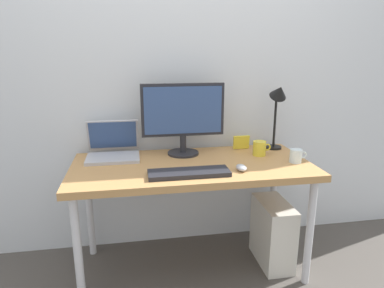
# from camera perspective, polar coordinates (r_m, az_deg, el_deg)

# --- Properties ---
(ground_plane) EXTENTS (6.00, 6.00, 0.00)m
(ground_plane) POSITION_cam_1_polar(r_m,az_deg,el_deg) (2.37, -0.00, -19.59)
(ground_plane) COLOR #4C4742
(back_wall) EXTENTS (4.40, 0.04, 2.60)m
(back_wall) POSITION_cam_1_polar(r_m,az_deg,el_deg) (2.33, -1.69, 13.95)
(back_wall) COLOR silver
(back_wall) RESTS_ON ground_plane
(desk) EXTENTS (1.41, 0.66, 0.70)m
(desk) POSITION_cam_1_polar(r_m,az_deg,el_deg) (2.07, -0.00, -4.88)
(desk) COLOR #B7844C
(desk) RESTS_ON ground_plane
(monitor) EXTENTS (0.52, 0.20, 0.45)m
(monitor) POSITION_cam_1_polar(r_m,az_deg,el_deg) (2.17, -1.50, 4.86)
(monitor) COLOR #232328
(monitor) RESTS_ON desk
(laptop) EXTENTS (0.32, 0.29, 0.22)m
(laptop) POSITION_cam_1_polar(r_m,az_deg,el_deg) (2.22, -12.93, -0.66)
(laptop) COLOR #B2B2B7
(laptop) RESTS_ON desk
(desk_lamp) EXTENTS (0.11, 0.16, 0.46)m
(desk_lamp) POSITION_cam_1_polar(r_m,az_deg,el_deg) (2.33, 14.06, 6.77)
(desk_lamp) COLOR black
(desk_lamp) RESTS_ON desk
(keyboard) EXTENTS (0.44, 0.14, 0.02)m
(keyboard) POSITION_cam_1_polar(r_m,az_deg,el_deg) (1.86, -0.51, -4.80)
(keyboard) COLOR #232328
(keyboard) RESTS_ON desk
(mouse) EXTENTS (0.06, 0.09, 0.03)m
(mouse) POSITION_cam_1_polar(r_m,az_deg,el_deg) (1.95, 8.16, -3.89)
(mouse) COLOR #B2B2B7
(mouse) RESTS_ON desk
(coffee_mug) EXTENTS (0.12, 0.08, 0.09)m
(coffee_mug) POSITION_cam_1_polar(r_m,az_deg,el_deg) (2.24, 11.12, -0.69)
(coffee_mug) COLOR yellow
(coffee_mug) RESTS_ON desk
(glass_cup) EXTENTS (0.11, 0.07, 0.08)m
(glass_cup) POSITION_cam_1_polar(r_m,az_deg,el_deg) (2.15, 16.84, -1.88)
(glass_cup) COLOR silver
(glass_cup) RESTS_ON desk
(photo_frame) EXTENTS (0.11, 0.03, 0.09)m
(photo_frame) POSITION_cam_1_polar(r_m,az_deg,el_deg) (2.36, 8.15, 0.30)
(photo_frame) COLOR yellow
(photo_frame) RESTS_ON desk
(computer_tower) EXTENTS (0.18, 0.36, 0.42)m
(computer_tower) POSITION_cam_1_polar(r_m,az_deg,el_deg) (2.36, 13.19, -14.10)
(computer_tower) COLOR silver
(computer_tower) RESTS_ON ground_plane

